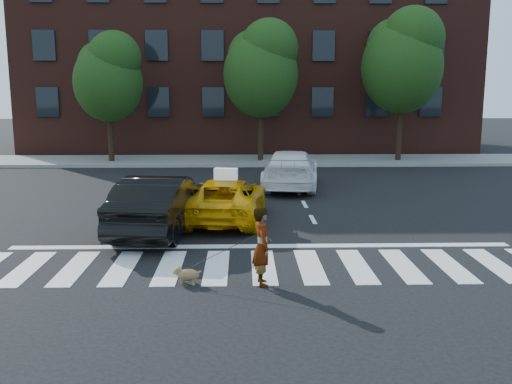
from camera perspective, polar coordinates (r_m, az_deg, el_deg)
The scene contains 14 objects.
ground at distance 12.26m, azimuth 0.76°, elevation -7.50°, with size 120.00×120.00×0.00m, color black.
crosswalk at distance 12.25m, azimuth 0.76°, elevation -7.47°, with size 13.00×2.40×0.01m, color silver.
stop_line at distance 13.79m, azimuth 0.50°, elevation -5.44°, with size 12.00×0.30×0.01m, color silver.
sidewalk_far at distance 29.39m, azimuth -0.54°, elevation 3.17°, with size 30.00×4.00×0.15m, color slate.
building at distance 36.73m, azimuth -0.75°, elevation 13.87°, with size 26.00×10.00×12.00m, color #49211A.
tree_left at distance 29.39m, azimuth -14.53°, elevation 11.37°, with size 3.39×3.38×6.50m.
tree_mid at distance 28.69m, azimuth 0.55°, elevation 12.55°, with size 3.69×3.69×7.10m.
tree_right at distance 29.78m, azimuth 14.50°, elevation 12.94°, with size 4.00×4.00×7.70m.
taxi at distance 16.39m, azimuth -2.99°, elevation -0.74°, with size 2.02×4.37×1.22m, color #D99604.
black_sedan at distance 15.18m, azimuth -9.61°, elevation -1.18°, with size 1.61×4.62×1.52m, color black.
white_suv at distance 21.72m, azimuth 3.47°, elevation 2.30°, with size 2.01×4.95×1.44m, color white.
woman at distance 10.98m, azimuth 0.61°, elevation -5.44°, with size 0.56×0.37×1.54m, color #999999.
dog at distance 11.27m, azimuth -7.00°, elevation -8.17°, with size 0.58×0.32×0.33m.
taxi_sign at distance 16.06m, azimuth -3.03°, elevation 1.81°, with size 0.65×0.28×0.32m, color white.
Camera 1 is at (-0.45, -11.66, 3.76)m, focal length 40.00 mm.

